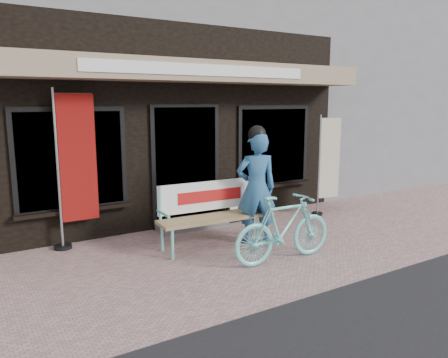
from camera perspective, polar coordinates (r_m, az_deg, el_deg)
ground at (r=6.55m, az=3.09°, el=-10.03°), size 70.00×70.00×0.00m
storefront at (r=10.63m, az=-12.60°, el=13.86°), size 7.00×6.77×6.00m
neighbor_right_near at (r=15.99m, az=17.49°, el=11.62°), size 10.00×7.00×5.60m
bench at (r=6.88m, az=-1.38°, el=-3.87°), size 1.88×0.57×1.01m
person at (r=6.95m, az=4.24°, el=-0.91°), size 0.75×0.61×1.89m
bicycle at (r=6.27m, az=7.81°, el=-6.37°), size 1.63×0.53×0.97m
nobori_red at (r=7.06m, az=-18.92°, el=1.53°), size 0.71×0.27×2.45m
nobori_cream at (r=8.93m, az=13.38°, el=1.97°), size 0.59×0.25×2.00m
menu_stand at (r=8.22m, az=1.62°, el=-2.78°), size 0.41×0.10×0.82m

